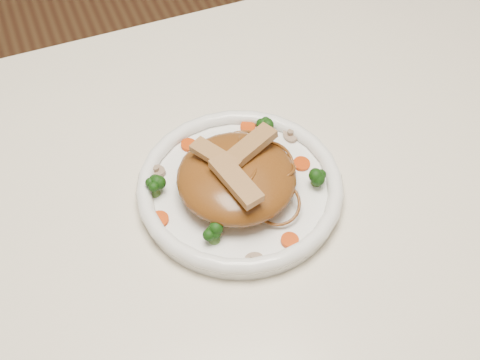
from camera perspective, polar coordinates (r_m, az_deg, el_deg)
name	(u,v)px	position (r m, az deg, el deg)	size (l,w,h in m)	color
table	(236,252)	(0.89, -0.39, -6.34)	(1.20, 0.80, 0.75)	beige
plate	(240,191)	(0.82, 0.00, -0.98)	(0.25, 0.25, 0.02)	white
noodle_mound	(236,177)	(0.79, -0.31, 0.24)	(0.15, 0.15, 0.05)	brown
chicken_a	(250,147)	(0.78, 0.84, 2.93)	(0.07, 0.02, 0.01)	tan
chicken_b	(215,156)	(0.77, -2.16, 2.11)	(0.06, 0.02, 0.01)	tan
chicken_c	(236,180)	(0.74, -0.36, -0.03)	(0.08, 0.02, 0.01)	tan
broccoli_0	(267,125)	(0.86, 2.37, 4.78)	(0.03, 0.03, 0.03)	#17430E
broccoli_1	(154,185)	(0.80, -7.54, -0.41)	(0.03, 0.03, 0.03)	#17430E
broccoli_2	(214,233)	(0.75, -2.28, -4.64)	(0.03, 0.03, 0.03)	#17430E
broccoli_3	(317,174)	(0.81, 6.75, 0.52)	(0.03, 0.03, 0.03)	#17430E
carrot_0	(248,127)	(0.88, 0.68, 4.65)	(0.02, 0.02, 0.01)	#C23207
carrot_1	(159,219)	(0.79, -7.05, -3.43)	(0.02, 0.02, 0.01)	#C23207
carrot_2	(301,164)	(0.84, 5.38, 1.41)	(0.02, 0.02, 0.01)	#C23207
carrot_3	(189,145)	(0.86, -4.48, 3.06)	(0.02, 0.02, 0.01)	#C23207
carrot_4	(290,240)	(0.76, 4.36, -5.27)	(0.02, 0.02, 0.01)	#C23207
mushroom_0	(254,259)	(0.75, 1.19, -6.93)	(0.02, 0.02, 0.01)	tan
mushroom_1	(290,135)	(0.87, 4.40, 3.92)	(0.03, 0.03, 0.01)	tan
mushroom_2	(156,171)	(0.83, -7.33, 0.76)	(0.03, 0.03, 0.01)	tan
mushroom_3	(262,125)	(0.88, 1.95, 4.80)	(0.02, 0.02, 0.01)	tan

